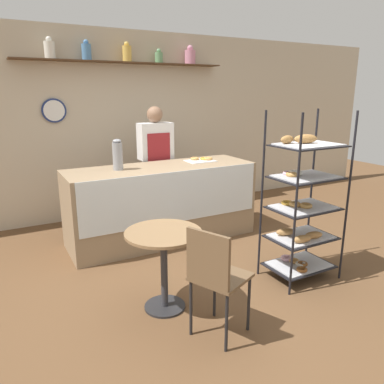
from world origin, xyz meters
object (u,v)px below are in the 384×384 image
person_worker (156,162)px  coffee_carafe (118,155)px  cafe_chair (215,272)px  pastry_rack (302,206)px  cafe_table (164,251)px  donut_tray_counter (202,160)px

person_worker → coffee_carafe: size_ratio=4.57×
cafe_chair → pastry_rack: bearing=-95.0°
cafe_table → coffee_carafe: size_ratio=1.97×
pastry_rack → cafe_chair: (-1.28, -0.44, -0.20)m
person_worker → donut_tray_counter: bearing=-47.0°
donut_tray_counter → person_worker: bearing=133.0°
cafe_table → cafe_chair: bearing=-74.4°
person_worker → cafe_chair: bearing=-104.2°
coffee_carafe → cafe_chair: bearing=-88.8°
cafe_table → cafe_chair: 0.58m
person_worker → donut_tray_counter: (0.45, -0.48, 0.07)m
pastry_rack → cafe_chair: 1.37m
coffee_carafe → pastry_rack: bearing=-51.1°
coffee_carafe → donut_tray_counter: coffee_carafe is taller
person_worker → cafe_table: bearing=-111.8°
person_worker → cafe_chair: size_ratio=1.84×
pastry_rack → coffee_carafe: 2.14m
pastry_rack → person_worker: 2.25m
person_worker → cafe_chair: person_worker is taller
pastry_rack → coffee_carafe: size_ratio=4.63×
cafe_table → donut_tray_counter: (1.26, 1.55, 0.44)m
person_worker → donut_tray_counter: 0.66m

